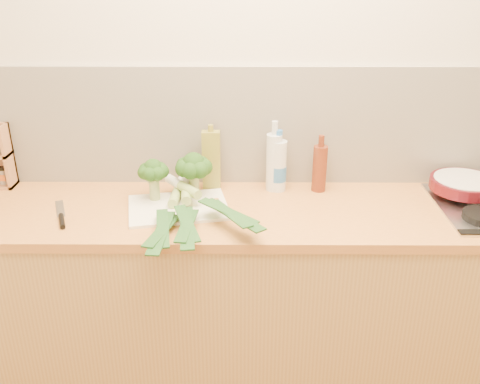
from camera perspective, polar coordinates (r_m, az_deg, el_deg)
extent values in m
plane|color=beige|center=(2.40, 2.63, 10.01)|extent=(3.50, 0.00, 3.50)
cube|color=silver|center=(2.43, 2.58, 6.98)|extent=(3.20, 0.02, 0.54)
cube|color=tan|center=(2.50, 2.51, -11.52)|extent=(3.20, 0.60, 0.86)
cube|color=#CD843C|center=(2.27, 2.71, -2.21)|extent=(3.20, 0.62, 0.04)
cylinder|color=black|center=(2.54, 22.60, 0.01)|extent=(0.17, 0.17, 0.03)
cube|color=white|center=(2.26, -6.60, -1.64)|extent=(0.46, 0.38, 0.01)
cylinder|color=#91A15E|center=(2.32, -9.11, 0.31)|extent=(0.04, 0.04, 0.09)
sphere|color=#1A3D10|center=(2.29, -9.26, 2.53)|extent=(0.08, 0.08, 0.08)
sphere|color=#1A3D10|center=(2.28, -8.32, 2.21)|extent=(0.06, 0.06, 0.06)
sphere|color=#1A3D10|center=(2.31, -8.57, 2.48)|extent=(0.06, 0.06, 0.06)
sphere|color=#1A3D10|center=(2.33, -9.31, 2.54)|extent=(0.06, 0.06, 0.06)
sphere|color=#1A3D10|center=(2.31, -10.00, 2.36)|extent=(0.06, 0.06, 0.06)
sphere|color=#1A3D10|center=(2.28, -10.13, 2.06)|extent=(0.06, 0.06, 0.06)
sphere|color=#1A3D10|center=(2.26, -9.59, 1.87)|extent=(0.06, 0.06, 0.06)
sphere|color=#1A3D10|center=(2.26, -8.77, 1.94)|extent=(0.06, 0.06, 0.06)
cylinder|color=#91A15E|center=(2.34, -4.89, 0.63)|extent=(0.04, 0.04, 0.09)
sphere|color=#1A3D10|center=(2.30, -4.98, 3.04)|extent=(0.10, 0.10, 0.10)
sphere|color=#1A3D10|center=(2.30, -3.85, 2.66)|extent=(0.07, 0.07, 0.07)
sphere|color=#1A3D10|center=(2.33, -4.21, 2.97)|extent=(0.07, 0.07, 0.07)
sphere|color=#1A3D10|center=(2.35, -5.12, 3.05)|extent=(0.07, 0.07, 0.07)
sphere|color=#1A3D10|center=(2.33, -5.92, 2.83)|extent=(0.07, 0.07, 0.07)
sphere|color=#1A3D10|center=(2.29, -6.02, 2.48)|extent=(0.07, 0.07, 0.07)
sphere|color=#1A3D10|center=(2.26, -5.32, 2.25)|extent=(0.07, 0.07, 0.07)
sphere|color=#1A3D10|center=(2.27, -4.34, 2.34)|extent=(0.07, 0.07, 0.07)
cylinder|color=white|center=(2.41, -6.40, 0.80)|extent=(0.05, 0.12, 0.04)
cylinder|color=#90A954|center=(2.30, -6.91, -0.50)|extent=(0.05, 0.15, 0.04)
cube|color=#1B4117|center=(2.03, -8.30, -4.04)|extent=(0.11, 0.30, 0.02)
cube|color=#1B4117|center=(2.01, -8.41, -4.26)|extent=(0.07, 0.34, 0.01)
cube|color=#1B4117|center=(2.04, -8.25, -3.81)|extent=(0.09, 0.28, 0.02)
cylinder|color=white|center=(2.37, -5.80, 0.79)|extent=(0.05, 0.11, 0.04)
cylinder|color=#90A954|center=(2.26, -5.77, -0.31)|extent=(0.06, 0.13, 0.04)
cube|color=#1B4117|center=(2.01, -5.69, -3.54)|extent=(0.07, 0.30, 0.02)
cube|color=#1B4117|center=(1.99, -5.68, -3.76)|extent=(0.09, 0.34, 0.01)
cube|color=#1B4117|center=(2.02, -5.69, -3.31)|extent=(0.13, 0.28, 0.02)
cylinder|color=white|center=(2.35, -6.98, 1.09)|extent=(0.10, 0.11, 0.04)
cylinder|color=#90A954|center=(2.26, -5.44, 0.20)|extent=(0.12, 0.13, 0.04)
cube|color=#1B4117|center=(2.05, -1.11, -2.29)|extent=(0.18, 0.29, 0.02)
cube|color=#1B4117|center=(2.04, -0.77, -2.43)|extent=(0.25, 0.30, 0.01)
cube|color=#1B4117|center=(2.06, -1.28, -2.09)|extent=(0.24, 0.21, 0.02)
cube|color=silver|center=(2.37, -18.64, -1.70)|extent=(0.09, 0.17, 0.00)
cylinder|color=black|center=(2.24, -18.47, -2.97)|extent=(0.06, 0.11, 0.02)
cylinder|color=#4E0D14|center=(2.53, 22.82, 0.76)|extent=(0.30, 0.30, 0.05)
cylinder|color=beige|center=(2.52, 22.91, 1.28)|extent=(0.26, 0.26, 0.00)
cube|color=#BC7A50|center=(2.63, -23.45, 3.51)|extent=(0.01, 0.10, 0.29)
cylinder|color=gray|center=(2.68, -23.94, 1.53)|extent=(0.04, 0.04, 0.07)
cube|color=#9B9732|center=(2.39, -3.07, 3.35)|extent=(0.08, 0.05, 0.27)
cylinder|color=#9B9732|center=(2.35, -3.15, 6.82)|extent=(0.02, 0.02, 0.03)
cylinder|color=silver|center=(2.39, 3.64, 3.16)|extent=(0.07, 0.07, 0.26)
cylinder|color=silver|center=(2.34, 3.74, 6.83)|extent=(0.03, 0.03, 0.06)
cylinder|color=#612612|center=(2.41, 8.48, 2.48)|extent=(0.06, 0.06, 0.21)
cylinder|color=#612612|center=(2.37, 8.67, 5.42)|extent=(0.03, 0.03, 0.05)
cylinder|color=silver|center=(2.40, 4.08, 2.80)|extent=(0.08, 0.08, 0.23)
cylinder|color=silver|center=(2.35, 4.17, 5.77)|extent=(0.03, 0.03, 0.03)
cylinder|color=#306DB7|center=(2.41, 4.05, 2.03)|extent=(0.08, 0.08, 0.07)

